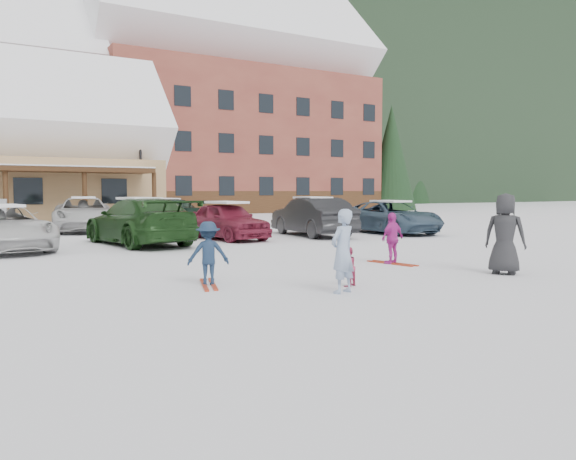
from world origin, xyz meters
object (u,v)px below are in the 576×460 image
bystander_dark (505,234)px  parked_car_6 (390,217)px  alpine_hotel (212,114)px  parked_car_4 (227,221)px  child_magenta (392,238)px  parked_car_5 (313,217)px  parked_car_3 (139,221)px  parked_car_11 (163,214)px  lamp_post (141,159)px  parked_car_2 (2,228)px  adult_skier (343,251)px  toddler_red (348,267)px  parked_car_10 (84,214)px  child_navy (208,253)px

bystander_dark → parked_car_6: bystander_dark is taller
alpine_hotel → parked_car_4: size_ratio=7.67×
child_magenta → parked_car_5: bearing=-120.8°
parked_car_3 → parked_car_11: 7.23m
lamp_post → parked_car_11: size_ratio=1.31×
bystander_dark → parked_car_2: 14.13m
adult_skier → toddler_red: (0.50, 0.51, -0.37)m
lamp_post → parked_car_6: (6.38, -15.15, -3.00)m
adult_skier → parked_car_10: parked_car_10 is taller
parked_car_3 → child_navy: bearing=75.1°
parked_car_3 → parked_car_5: size_ratio=1.15×
child_magenta → parked_car_3: (-4.01, 8.15, 0.14)m
parked_car_2 → parked_car_5: bearing=-8.1°
child_navy → parked_car_11: 15.90m
alpine_hotel → parked_car_11: alpine_hotel is taller
toddler_red → parked_car_4: size_ratio=0.18×
alpine_hotel → parked_car_3: (-14.62, -28.26, -7.85)m
parked_car_10 → bystander_dark: bearing=-64.0°
bystander_dark → parked_car_3: bearing=-3.5°
parked_car_10 → parked_car_4: bearing=-52.2°
child_navy → parked_car_11: bearing=-87.2°
parked_car_4 → parked_car_5: 3.66m
parked_car_3 → parked_car_4: bearing=179.6°
adult_skier → parked_car_6: bearing=-150.9°
bystander_dark → parked_car_2: bystander_dark is taller
child_magenta → parked_car_6: bearing=-141.3°
parked_car_2 → bystander_dark: bearing=-58.4°
parked_car_6 → parked_car_10: bearing=145.4°
bystander_dark → parked_car_6: 11.81m
parked_car_3 → parked_car_6: 10.68m
alpine_hotel → child_navy: (-15.78, -37.04, -8.02)m
parked_car_11 → toddler_red: bearing=77.0°
lamp_post → child_magenta: size_ratio=5.12×
parked_car_2 → parked_car_5: (11.18, 0.06, 0.08)m
parked_car_2 → parked_car_11: 9.64m
lamp_post → parked_car_5: size_ratio=1.39×
parked_car_3 → parked_car_10: (-0.40, 7.48, -0.02)m
lamp_post → parked_car_4: lamp_post is taller
child_navy → parked_car_4: bearing=-98.5°
child_magenta → parked_car_6: 10.23m
parked_car_3 → parked_car_6: (10.67, -0.39, -0.09)m
toddler_red → parked_car_2: 11.58m
lamp_post → toddler_red: size_ratio=8.74×
bystander_dark → parked_car_4: bystander_dark is taller
child_navy → parked_car_5: bearing=-114.7°
child_magenta → parked_car_4: bearing=-96.6°
alpine_hotel → bystander_dark: bearing=-103.9°
parked_car_3 → parked_car_5: 7.05m
child_navy → parked_car_6: (11.83, 8.38, 0.08)m
parked_car_3 → parked_car_10: 7.49m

